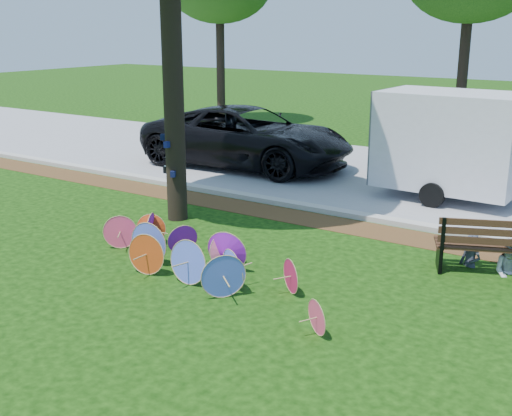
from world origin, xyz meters
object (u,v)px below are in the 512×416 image
at_px(black_van, 247,137).
at_px(cargo_trailer, 451,140).
at_px(park_bench, 492,244).
at_px(person_left, 473,235).
at_px(parasol_pile, 190,252).

height_order(black_van, cargo_trailer, cargo_trailer).
relative_size(park_bench, person_left, 1.67).
xyz_separation_m(parasol_pile, cargo_trailer, (2.23, 7.42, 1.11)).
height_order(parasol_pile, person_left, person_left).
height_order(black_van, park_bench, black_van).
bearing_deg(parasol_pile, black_van, 117.51).
relative_size(cargo_trailer, park_bench, 1.71).
bearing_deg(parasol_pile, park_bench, 33.56).
distance_m(cargo_trailer, person_left, 4.89).
relative_size(black_van, cargo_trailer, 1.95).
xyz_separation_m(parasol_pile, park_bench, (4.40, 2.92, 0.16)).
bearing_deg(person_left, black_van, 173.55).
xyz_separation_m(cargo_trailer, park_bench, (2.17, -4.50, -0.96)).
distance_m(black_van, cargo_trailer, 6.30).
bearing_deg(person_left, cargo_trailer, 136.37).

